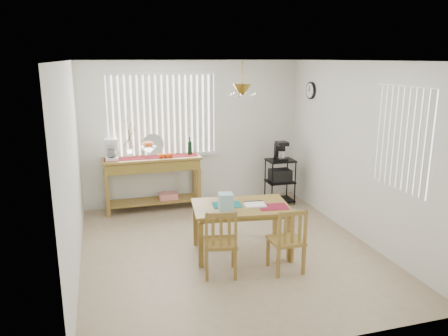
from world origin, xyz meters
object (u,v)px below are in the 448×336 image
object	(u,v)px
sideboard	(153,171)
cart_items	(281,151)
chair_left	(220,243)
dining_table	(241,211)
wire_cart	(280,177)
chair_right	(287,241)

from	to	relation	value
sideboard	cart_items	size ratio (longest dim) A/B	4.96
chair_left	dining_table	bearing A→B (deg)	51.39
wire_cart	chair_right	size ratio (longest dim) A/B	0.97
cart_items	chair_right	distance (m)	2.78
sideboard	wire_cart	world-z (taller)	sideboard
cart_items	chair_left	bearing A→B (deg)	-127.02
dining_table	chair_left	distance (m)	0.74
cart_items	dining_table	distance (m)	2.33
cart_items	chair_right	size ratio (longest dim) A/B	0.40
chair_right	dining_table	bearing A→B (deg)	118.97
sideboard	cart_items	xyz separation A→B (m)	(2.29, -0.28, 0.27)
sideboard	chair_left	bearing A→B (deg)	-79.91
sideboard	wire_cart	size ratio (longest dim) A/B	2.04
sideboard	wire_cart	distance (m)	2.32
wire_cart	chair_right	bearing A→B (deg)	-111.24
wire_cart	dining_table	world-z (taller)	wire_cart
cart_items	chair_right	world-z (taller)	cart_items
wire_cart	dining_table	distance (m)	2.29
dining_table	chair_left	size ratio (longest dim) A/B	1.58
chair_left	chair_right	world-z (taller)	chair_left
chair_left	sideboard	bearing A→B (deg)	100.09
dining_table	wire_cart	bearing A→B (deg)	53.34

